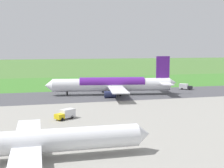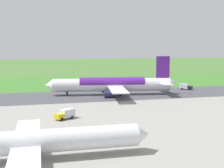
# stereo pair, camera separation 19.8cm
# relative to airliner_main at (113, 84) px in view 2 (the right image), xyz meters

# --- Properties ---
(ground_plane) EXTENTS (800.00, 800.00, 0.00)m
(ground_plane) POSITION_rel_airliner_main_xyz_m (11.24, -0.06, -4.35)
(ground_plane) COLOR #477233
(runway_asphalt) EXTENTS (600.00, 30.03, 0.06)m
(runway_asphalt) POSITION_rel_airliner_main_xyz_m (11.24, -0.06, -4.32)
(runway_asphalt) COLOR #47474C
(runway_asphalt) RESTS_ON ground
(apron_concrete) EXTENTS (440.00, 110.00, 0.05)m
(apron_concrete) POSITION_rel_airliner_main_xyz_m (11.24, 63.33, -4.33)
(apron_concrete) COLOR gray
(apron_concrete) RESTS_ON ground
(grass_verge_foreground) EXTENTS (600.00, 80.00, 0.04)m
(grass_verge_foreground) POSITION_rel_airliner_main_xyz_m (11.24, -39.82, -4.33)
(grass_verge_foreground) COLOR #3C782B
(grass_verge_foreground) RESTS_ON ground
(airliner_main) EXTENTS (54.03, 44.40, 15.88)m
(airliner_main) POSITION_rel_airliner_main_xyz_m (0.00, 0.00, 0.00)
(airliner_main) COLOR white
(airliner_main) RESTS_ON ground
(airliner_parked_mid) EXTENTS (42.71, 34.86, 12.49)m
(airliner_parked_mid) POSITION_rel_airliner_main_xyz_m (32.35, 67.63, -0.94)
(airliner_parked_mid) COLOR white
(airliner_parked_mid) RESTS_ON ground
(service_truck_baggage) EXTENTS (6.05, 5.14, 2.65)m
(service_truck_baggage) POSITION_rel_airliner_main_xyz_m (23.26, 38.13, -2.95)
(service_truck_baggage) COLOR gold
(service_truck_baggage) RESTS_ON ground
(service_truck_fuel) EXTENTS (5.90, 5.43, 2.65)m
(service_truck_fuel) POSITION_rel_airliner_main_xyz_m (-36.40, -7.03, -2.95)
(service_truck_fuel) COLOR black
(service_truck_fuel) RESTS_ON ground
(no_stopping_sign) EXTENTS (0.60, 0.10, 2.65)m
(no_stopping_sign) POSITION_rel_airliner_main_xyz_m (12.74, -42.34, -2.78)
(no_stopping_sign) COLOR slate
(no_stopping_sign) RESTS_ON ground
(traffic_cone_orange) EXTENTS (0.40, 0.40, 0.55)m
(traffic_cone_orange) POSITION_rel_airliner_main_xyz_m (16.44, -40.14, -4.08)
(traffic_cone_orange) COLOR orange
(traffic_cone_orange) RESTS_ON ground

